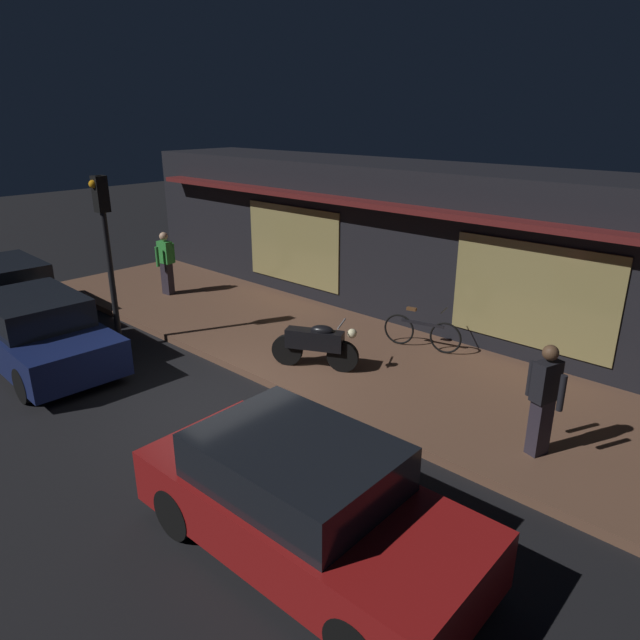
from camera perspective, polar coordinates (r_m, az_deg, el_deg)
The scene contains 11 objects.
ground_plane at distance 10.14m, azimuth -10.03°, elevation -8.27°, with size 60.00×60.00×0.00m, color black.
sidewalk_slab at distance 11.95m, azimuth 1.39°, elevation -3.04°, with size 18.00×4.00×0.15m, color brown.
storefront_building at distance 14.03m, azimuth 10.73°, elevation 7.55°, with size 18.00×3.30×3.60m.
motorcycle at distance 10.78m, azimuth -0.37°, elevation -2.38°, with size 1.58×0.92×0.97m.
bicycle_parked at distance 11.90m, azimuth 10.10°, elevation -1.20°, with size 1.62×0.52×0.91m.
person_photographer at distance 15.70m, azimuth -15.10°, elevation 5.61°, with size 0.40×0.62×1.67m.
person_bystander at distance 8.58m, azimuth 21.41°, elevation -7.25°, with size 0.61×0.43×1.67m.
traffic_light_pole at distance 12.30m, azimuth -20.61°, elevation 8.09°, with size 0.24×0.33×3.60m.
parked_car_near at distance 15.60m, azimuth -28.76°, elevation 2.46°, with size 4.17×1.94×1.42m.
parked_car_far at distance 12.49m, azimuth -26.29°, elevation -1.07°, with size 4.17×1.93×1.42m.
parked_car_across at distance 6.66m, azimuth -1.75°, elevation -17.51°, with size 4.13×1.84×1.42m.
Camera 1 is at (7.25, -5.26, 4.76)m, focal length 32.11 mm.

